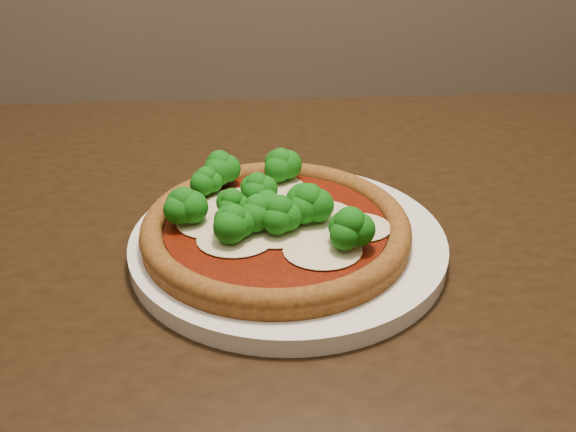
{
  "coord_description": "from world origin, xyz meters",
  "views": [
    {
      "loc": [
        -0.08,
        -0.66,
        1.1
      ],
      "look_at": [
        -0.05,
        -0.12,
        0.79
      ],
      "focal_mm": 40.0,
      "sensor_mm": 36.0,
      "label": 1
    }
  ],
  "objects": [
    {
      "name": "plate",
      "position": [
        -0.05,
        -0.12,
        0.76
      ],
      "size": [
        0.31,
        0.31,
        0.02
      ],
      "primitive_type": "cylinder",
      "color": "white",
      "rests_on": "dining_table"
    },
    {
      "name": "pizza",
      "position": [
        -0.06,
        -0.12,
        0.79
      ],
      "size": [
        0.26,
        0.26,
        0.06
      ],
      "rotation": [
        0.0,
        0.0,
        -0.3
      ],
      "color": "brown",
      "rests_on": "plate"
    },
    {
      "name": "dining_table",
      "position": [
        0.0,
        -0.07,
        0.65
      ],
      "size": [
        1.2,
        0.8,
        0.75
      ],
      "rotation": [
        0.0,
        0.0,
        -0.01
      ],
      "color": "black",
      "rests_on": "floor"
    }
  ]
}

